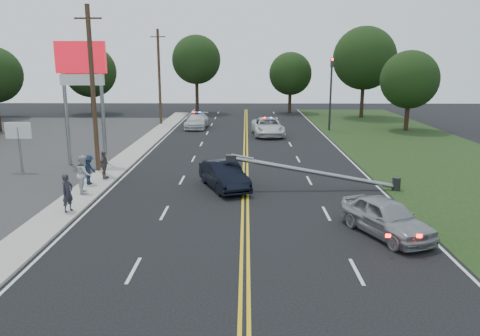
{
  "coord_description": "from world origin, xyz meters",
  "views": [
    {
      "loc": [
        0.03,
        -16.32,
        6.82
      ],
      "look_at": [
        -0.26,
        5.83,
        1.7
      ],
      "focal_mm": 35.0,
      "sensor_mm": 36.0,
      "label": 1
    }
  ],
  "objects_px": {
    "pylon_sign": "(82,73)",
    "emergency_a": "(268,127)",
    "traffic_signal": "(331,88)",
    "bystander_c": "(89,170)",
    "waiting_sedan": "(386,217)",
    "small_sign": "(19,135)",
    "utility_pole_far": "(159,77)",
    "bystander_d": "(104,165)",
    "bystander_b": "(84,174)",
    "utility_pole_mid": "(93,90)",
    "crashed_sedan": "(224,175)",
    "fallen_streetlight": "(324,173)",
    "emergency_b": "(197,121)",
    "bystander_a": "(67,193)"
  },
  "relations": [
    {
      "from": "pylon_sign",
      "to": "traffic_signal",
      "type": "xyz_separation_m",
      "value": [
        18.8,
        16.0,
        -1.79
      ]
    },
    {
      "from": "emergency_b",
      "to": "bystander_b",
      "type": "distance_m",
      "value": 24.63
    },
    {
      "from": "bystander_c",
      "to": "utility_pole_far",
      "type": "bearing_deg",
      "value": 14.75
    },
    {
      "from": "bystander_b",
      "to": "emergency_b",
      "type": "bearing_deg",
      "value": -23.91
    },
    {
      "from": "utility_pole_far",
      "to": "bystander_a",
      "type": "bearing_deg",
      "value": -87.74
    },
    {
      "from": "crashed_sedan",
      "to": "bystander_b",
      "type": "distance_m",
      "value": 7.28
    },
    {
      "from": "traffic_signal",
      "to": "utility_pole_mid",
      "type": "bearing_deg",
      "value": -134.2
    },
    {
      "from": "crashed_sedan",
      "to": "waiting_sedan",
      "type": "bearing_deg",
      "value": -67.29
    },
    {
      "from": "pylon_sign",
      "to": "crashed_sedan",
      "type": "distance_m",
      "value": 12.17
    },
    {
      "from": "pylon_sign",
      "to": "fallen_streetlight",
      "type": "xyz_separation_m",
      "value": [
        14.69,
        -6.0,
        -5.08
      ]
    },
    {
      "from": "traffic_signal",
      "to": "utility_pole_far",
      "type": "xyz_separation_m",
      "value": [
        -17.5,
        4.0,
        0.88
      ]
    },
    {
      "from": "traffic_signal",
      "to": "utility_pole_far",
      "type": "relative_size",
      "value": 0.7
    },
    {
      "from": "traffic_signal",
      "to": "crashed_sedan",
      "type": "bearing_deg",
      "value": -113.49
    },
    {
      "from": "pylon_sign",
      "to": "bystander_c",
      "type": "relative_size",
      "value": 4.88
    },
    {
      "from": "traffic_signal",
      "to": "waiting_sedan",
      "type": "xyz_separation_m",
      "value": [
        -2.7,
        -28.64,
        -3.46
      ]
    },
    {
      "from": "small_sign",
      "to": "waiting_sedan",
      "type": "xyz_separation_m",
      "value": [
        19.6,
        -10.64,
        -1.58
      ]
    },
    {
      "from": "traffic_signal",
      "to": "small_sign",
      "type": "bearing_deg",
      "value": -141.1
    },
    {
      "from": "emergency_b",
      "to": "utility_pole_far",
      "type": "bearing_deg",
      "value": 150.0
    },
    {
      "from": "crashed_sedan",
      "to": "bystander_b",
      "type": "bearing_deg",
      "value": 168.4
    },
    {
      "from": "emergency_a",
      "to": "bystander_c",
      "type": "bearing_deg",
      "value": -124.46
    },
    {
      "from": "emergency_b",
      "to": "bystander_c",
      "type": "relative_size",
      "value": 3.12
    },
    {
      "from": "utility_pole_far",
      "to": "traffic_signal",
      "type": "bearing_deg",
      "value": -12.89
    },
    {
      "from": "traffic_signal",
      "to": "bystander_c",
      "type": "bearing_deg",
      "value": -128.35
    },
    {
      "from": "traffic_signal",
      "to": "bystander_b",
      "type": "xyz_separation_m",
      "value": [
        -16.61,
        -23.05,
        -3.1
      ]
    },
    {
      "from": "bystander_d",
      "to": "small_sign",
      "type": "bearing_deg",
      "value": 76.31
    },
    {
      "from": "bystander_c",
      "to": "waiting_sedan",
      "type": "bearing_deg",
      "value": -103.52
    },
    {
      "from": "waiting_sedan",
      "to": "bystander_b",
      "type": "bearing_deg",
      "value": 135.01
    },
    {
      "from": "utility_pole_mid",
      "to": "fallen_streetlight",
      "type": "bearing_deg",
      "value": -16.64
    },
    {
      "from": "fallen_streetlight",
      "to": "small_sign",
      "type": "bearing_deg",
      "value": 167.6
    },
    {
      "from": "utility_pole_far",
      "to": "bystander_c",
      "type": "relative_size",
      "value": 6.11
    },
    {
      "from": "small_sign",
      "to": "utility_pole_mid",
      "type": "bearing_deg",
      "value": 0.0
    },
    {
      "from": "bystander_b",
      "to": "bystander_d",
      "type": "xyz_separation_m",
      "value": [
        0.15,
        2.92,
        -0.17
      ]
    },
    {
      "from": "small_sign",
      "to": "bystander_b",
      "type": "height_order",
      "value": "small_sign"
    },
    {
      "from": "waiting_sedan",
      "to": "bystander_a",
      "type": "height_order",
      "value": "bystander_a"
    },
    {
      "from": "emergency_a",
      "to": "bystander_b",
      "type": "relative_size",
      "value": 2.95
    },
    {
      "from": "waiting_sedan",
      "to": "fallen_streetlight",
      "type": "bearing_deg",
      "value": 78.89
    },
    {
      "from": "fallen_streetlight",
      "to": "crashed_sedan",
      "type": "relative_size",
      "value": 2.08
    },
    {
      "from": "crashed_sedan",
      "to": "emergency_a",
      "type": "height_order",
      "value": "emergency_a"
    },
    {
      "from": "utility_pole_mid",
      "to": "pylon_sign",
      "type": "bearing_deg",
      "value": 123.02
    },
    {
      "from": "small_sign",
      "to": "waiting_sedan",
      "type": "distance_m",
      "value": 22.36
    },
    {
      "from": "pylon_sign",
      "to": "emergency_a",
      "type": "xyz_separation_m",
      "value": [
        12.52,
        12.73,
        -5.19
      ]
    },
    {
      "from": "utility_pole_mid",
      "to": "emergency_a",
      "type": "bearing_deg",
      "value": 52.72
    },
    {
      "from": "waiting_sedan",
      "to": "small_sign",
      "type": "bearing_deg",
      "value": 128.38
    },
    {
      "from": "pylon_sign",
      "to": "emergency_b",
      "type": "bearing_deg",
      "value": 72.48
    },
    {
      "from": "pylon_sign",
      "to": "small_sign",
      "type": "distance_m",
      "value": 5.45
    },
    {
      "from": "utility_pole_mid",
      "to": "utility_pole_far",
      "type": "height_order",
      "value": "same"
    },
    {
      "from": "bystander_d",
      "to": "bystander_b",
      "type": "bearing_deg",
      "value": -176.52
    },
    {
      "from": "utility_pole_mid",
      "to": "bystander_b",
      "type": "xyz_separation_m",
      "value": [
        0.89,
        -5.06,
        -3.98
      ]
    },
    {
      "from": "small_sign",
      "to": "emergency_a",
      "type": "bearing_deg",
      "value": 42.61
    },
    {
      "from": "bystander_a",
      "to": "bystander_d",
      "type": "relative_size",
      "value": 1.07
    }
  ]
}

